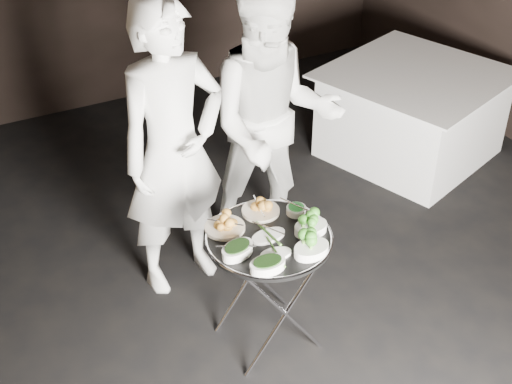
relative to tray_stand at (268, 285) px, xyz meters
name	(u,v)px	position (x,y,z in m)	size (l,w,h in m)	color
floor	(272,359)	(-0.05, -0.14, -0.44)	(6.00, 7.00, 0.05)	black
tray_stand	(268,285)	(0.00, 0.00, 0.00)	(0.50, 0.43, 0.74)	silver
serving_tray	(269,238)	(0.00, 0.00, 0.33)	(0.68, 0.68, 0.04)	black
potato_plate_a	(225,224)	(-0.18, 0.17, 0.37)	(0.22, 0.22, 0.08)	beige
potato_plate_b	(261,207)	(0.06, 0.22, 0.37)	(0.21, 0.21, 0.08)	beige
greens_bowl	(296,209)	(0.23, 0.12, 0.37)	(0.11, 0.11, 0.06)	silver
asparagus_plate_a	(268,235)	(-0.01, 0.00, 0.36)	(0.20, 0.12, 0.04)	silver
asparagus_plate_b	(276,253)	(-0.04, -0.15, 0.35)	(0.18, 0.11, 0.03)	silver
spinach_bowl_a	(237,249)	(-0.21, -0.05, 0.38)	(0.22, 0.18, 0.08)	silver
spinach_bowl_b	(268,264)	(-0.13, -0.23, 0.37)	(0.19, 0.12, 0.08)	silver
broccoli_bowl_a	(311,226)	(0.22, -0.06, 0.37)	(0.19, 0.14, 0.08)	silver
broccoli_bowl_b	(311,248)	(0.12, -0.22, 0.38)	(0.21, 0.16, 0.08)	silver
serving_utensils	(266,221)	(0.02, 0.07, 0.39)	(0.59, 0.45, 0.01)	silver
waiter_left	(174,151)	(-0.22, 0.77, 0.52)	(0.68, 0.45, 1.86)	white
waiter_right	(273,124)	(0.47, 0.81, 0.50)	(0.89, 0.69, 1.84)	white
dining_table	(412,114)	(2.02, 1.31, -0.05)	(1.26, 1.26, 0.72)	white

